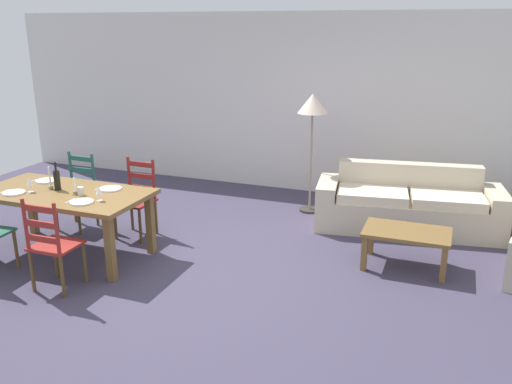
{
  "coord_description": "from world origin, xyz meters",
  "views": [
    {
      "loc": [
        2.54,
        -4.57,
        2.5
      ],
      "look_at": [
        0.56,
        0.64,
        0.75
      ],
      "focal_mm": 37.34,
      "sensor_mm": 36.0,
      "label": 1
    }
  ],
  "objects_px": {
    "dining_table": "(64,199)",
    "dining_chair_far_right": "(137,198)",
    "dining_chair_far_left": "(78,191)",
    "wine_glass_near_right": "(99,191)",
    "coffee_table": "(407,236)",
    "dining_chair_near_right": "(52,245)",
    "wine_glass_near_left": "(30,182)",
    "couch": "(408,206)",
    "wine_bottle": "(57,180)",
    "standing_lamp": "(313,111)",
    "coffee_cup_primary": "(80,191)"
  },
  "relations": [
    {
      "from": "dining_chair_near_right",
      "to": "dining_chair_far_right",
      "type": "height_order",
      "value": "same"
    },
    {
      "from": "dining_table",
      "to": "coffee_table",
      "type": "relative_size",
      "value": 2.11
    },
    {
      "from": "dining_chair_far_left",
      "to": "wine_glass_near_left",
      "type": "height_order",
      "value": "dining_chair_far_left"
    },
    {
      "from": "dining_table",
      "to": "couch",
      "type": "distance_m",
      "value": 4.17
    },
    {
      "from": "wine_glass_near_left",
      "to": "coffee_cup_primary",
      "type": "height_order",
      "value": "wine_glass_near_left"
    },
    {
      "from": "dining_chair_far_left",
      "to": "standing_lamp",
      "type": "bearing_deg",
      "value": 32.22
    },
    {
      "from": "dining_table",
      "to": "standing_lamp",
      "type": "distance_m",
      "value": 3.33
    },
    {
      "from": "couch",
      "to": "wine_glass_near_right",
      "type": "bearing_deg",
      "value": -141.12
    },
    {
      "from": "dining_chair_near_right",
      "to": "coffee_table",
      "type": "relative_size",
      "value": 1.07
    },
    {
      "from": "dining_table",
      "to": "coffee_table",
      "type": "height_order",
      "value": "dining_table"
    },
    {
      "from": "couch",
      "to": "coffee_table",
      "type": "distance_m",
      "value": 1.22
    },
    {
      "from": "wine_bottle",
      "to": "wine_glass_near_right",
      "type": "xyz_separation_m",
      "value": [
        0.68,
        -0.16,
        -0.01
      ]
    },
    {
      "from": "dining_chair_far_right",
      "to": "coffee_table",
      "type": "relative_size",
      "value": 1.07
    },
    {
      "from": "dining_chair_near_right",
      "to": "couch",
      "type": "distance_m",
      "value": 4.26
    },
    {
      "from": "dining_chair_far_right",
      "to": "couch",
      "type": "xyz_separation_m",
      "value": [
        3.09,
        1.44,
        -0.19
      ]
    },
    {
      "from": "wine_glass_near_left",
      "to": "standing_lamp",
      "type": "distance_m",
      "value": 3.61
    },
    {
      "from": "wine_bottle",
      "to": "wine_glass_near_right",
      "type": "relative_size",
      "value": 1.96
    },
    {
      "from": "dining_chair_far_left",
      "to": "coffee_cup_primary",
      "type": "xyz_separation_m",
      "value": [
        0.71,
        -0.8,
        0.32
      ]
    },
    {
      "from": "dining_table",
      "to": "dining_chair_far_right",
      "type": "distance_m",
      "value": 0.91
    },
    {
      "from": "wine_glass_near_left",
      "to": "wine_glass_near_right",
      "type": "bearing_deg",
      "value": 0.8
    },
    {
      "from": "coffee_cup_primary",
      "to": "couch",
      "type": "distance_m",
      "value": 3.98
    },
    {
      "from": "dining_chair_near_right",
      "to": "wine_glass_near_right",
      "type": "height_order",
      "value": "dining_chair_near_right"
    },
    {
      "from": "dining_chair_far_left",
      "to": "dining_chair_far_right",
      "type": "bearing_deg",
      "value": 1.45
    },
    {
      "from": "dining_table",
      "to": "wine_glass_near_left",
      "type": "relative_size",
      "value": 11.8
    },
    {
      "from": "dining_table",
      "to": "dining_chair_near_right",
      "type": "bearing_deg",
      "value": -58.52
    },
    {
      "from": "coffee_table",
      "to": "wine_bottle",
      "type": "bearing_deg",
      "value": -165.17
    },
    {
      "from": "dining_chair_far_left",
      "to": "wine_bottle",
      "type": "xyz_separation_m",
      "value": [
        0.35,
        -0.73,
        0.39
      ]
    },
    {
      "from": "wine_glass_near_left",
      "to": "wine_glass_near_right",
      "type": "xyz_separation_m",
      "value": [
        0.9,
        0.01,
        0.0
      ]
    },
    {
      "from": "dining_chair_near_right",
      "to": "wine_glass_near_left",
      "type": "height_order",
      "value": "dining_chair_near_right"
    },
    {
      "from": "dining_table",
      "to": "couch",
      "type": "xyz_separation_m",
      "value": [
        3.51,
        2.23,
        -0.37
      ]
    },
    {
      "from": "wine_glass_near_left",
      "to": "coffee_table",
      "type": "relative_size",
      "value": 0.18
    },
    {
      "from": "wine_bottle",
      "to": "wine_glass_near_right",
      "type": "height_order",
      "value": "wine_bottle"
    },
    {
      "from": "dining_chair_far_right",
      "to": "couch",
      "type": "bearing_deg",
      "value": 25.02
    },
    {
      "from": "dining_chair_near_right",
      "to": "dining_chair_far_right",
      "type": "xyz_separation_m",
      "value": [
        -0.03,
        1.52,
        0.0
      ]
    },
    {
      "from": "wine_glass_near_right",
      "to": "standing_lamp",
      "type": "xyz_separation_m",
      "value": [
        1.58,
        2.54,
        0.55
      ]
    },
    {
      "from": "dining_chair_far_left",
      "to": "standing_lamp",
      "type": "distance_m",
      "value": 3.23
    },
    {
      "from": "dining_table",
      "to": "standing_lamp",
      "type": "relative_size",
      "value": 1.16
    },
    {
      "from": "dining_chair_far_right",
      "to": "wine_glass_near_left",
      "type": "xyz_separation_m",
      "value": [
        -0.74,
        -0.93,
        0.38
      ]
    },
    {
      "from": "wine_glass_near_right",
      "to": "standing_lamp",
      "type": "distance_m",
      "value": 3.05
    },
    {
      "from": "wine_bottle",
      "to": "coffee_table",
      "type": "xyz_separation_m",
      "value": [
        3.7,
        0.98,
        -0.51
      ]
    },
    {
      "from": "dining_chair_far_left",
      "to": "coffee_cup_primary",
      "type": "distance_m",
      "value": 1.12
    },
    {
      "from": "dining_chair_near_right",
      "to": "wine_glass_near_right",
      "type": "relative_size",
      "value": 5.96
    },
    {
      "from": "dining_chair_far_right",
      "to": "standing_lamp",
      "type": "distance_m",
      "value": 2.56
    },
    {
      "from": "dining_chair_near_right",
      "to": "coffee_table",
      "type": "height_order",
      "value": "dining_chair_near_right"
    },
    {
      "from": "wine_glass_near_left",
      "to": "coffee_cup_primary",
      "type": "relative_size",
      "value": 1.79
    },
    {
      "from": "wine_glass_near_left",
      "to": "couch",
      "type": "bearing_deg",
      "value": 31.81
    },
    {
      "from": "dining_chair_far_left",
      "to": "wine_glass_near_right",
      "type": "xyz_separation_m",
      "value": [
        1.03,
        -0.9,
        0.38
      ]
    },
    {
      "from": "dining_chair_far_right",
      "to": "standing_lamp",
      "type": "relative_size",
      "value": 0.59
    },
    {
      "from": "dining_chair_far_right",
      "to": "coffee_table",
      "type": "height_order",
      "value": "dining_chair_far_right"
    },
    {
      "from": "wine_glass_near_right",
      "to": "couch",
      "type": "bearing_deg",
      "value": 38.88
    }
  ]
}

